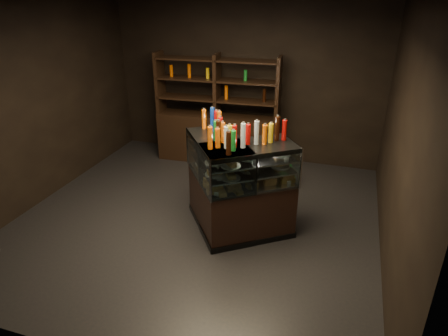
{
  "coord_description": "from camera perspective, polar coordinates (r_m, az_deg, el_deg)",
  "views": [
    {
      "loc": [
        1.89,
        -4.59,
        3.1
      ],
      "look_at": [
        0.48,
        -0.23,
        0.97
      ],
      "focal_mm": 32.0,
      "sensor_mm": 36.0,
      "label": 1
    }
  ],
  "objects": [
    {
      "name": "bottles_top",
      "position": [
        4.94,
        1.47,
        5.18
      ],
      "size": [
        1.15,
        0.85,
        0.3
      ],
      "color": "yellow",
      "rests_on": "display_case"
    },
    {
      "name": "food_display",
      "position": [
        5.1,
        1.38,
        0.35
      ],
      "size": [
        1.31,
        0.98,
        0.41
      ],
      "color": "#B58641",
      "rests_on": "display_case"
    },
    {
      "name": "back_shelving",
      "position": [
        7.44,
        -0.96,
        5.4
      ],
      "size": [
        2.26,
        0.55,
        2.0
      ],
      "rotation": [
        0.0,
        0.0,
        0.06
      ],
      "color": "black",
      "rests_on": "ground"
    },
    {
      "name": "room_shell",
      "position": [
        5.09,
        -4.43,
        11.72
      ],
      "size": [
        5.02,
        5.02,
        3.01
      ],
      "color": "black",
      "rests_on": "ground"
    },
    {
      "name": "potted_conifer",
      "position": [
        6.59,
        8.96,
        0.53
      ],
      "size": [
        0.33,
        0.33,
        0.72
      ],
      "rotation": [
        0.0,
        0.0,
        0.26
      ],
      "color": "black",
      "rests_on": "ground"
    },
    {
      "name": "ground",
      "position": [
        5.85,
        -3.8,
        -7.13
      ],
      "size": [
        5.0,
        5.0,
        0.0
      ],
      "primitive_type": "plane",
      "color": "black",
      "rests_on": "ground"
    },
    {
      "name": "display_case",
      "position": [
        5.35,
        1.34,
        -4.87
      ],
      "size": [
        1.65,
        1.31,
        1.3
      ],
      "rotation": [
        0.0,
        0.0,
        -0.16
      ],
      "color": "black",
      "rests_on": "ground"
    }
  ]
}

